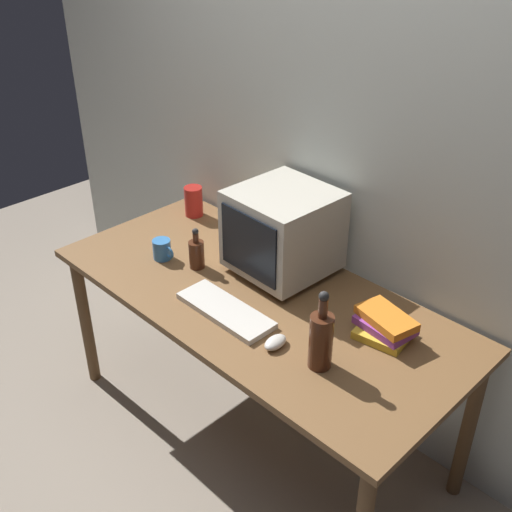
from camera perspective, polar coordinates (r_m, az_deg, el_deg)
The scene contains 11 objects.
ground_plane at distance 3.02m, azimuth 0.00°, elevation -15.43°, with size 6.00×6.00×0.00m, color gray.
back_wall at distance 2.60m, azimuth 7.39°, elevation 9.63°, with size 4.00×0.08×2.50m, color beige.
desk at distance 2.57m, azimuth 0.00°, elevation -4.99°, with size 1.78×0.81×0.76m.
crt_monitor at distance 2.57m, azimuth 2.48°, elevation 2.26°, with size 0.39×0.40×0.37m.
keyboard at distance 2.41m, azimuth -2.81°, elevation -4.99°, with size 0.42×0.15×0.02m, color beige.
computer_mouse at distance 2.25m, azimuth 1.78°, elevation -7.90°, with size 0.06×0.10×0.04m, color beige.
bottle_tall at distance 2.12m, azimuth 5.96°, elevation -7.55°, with size 0.08×0.08×0.31m.
bottle_short at distance 2.67m, azimuth -5.46°, elevation 0.27°, with size 0.07×0.07×0.19m.
book_stack at distance 2.33m, azimuth 11.71°, elevation -6.25°, with size 0.24×0.19×0.09m.
mug at distance 2.76m, azimuth -8.57°, elevation 0.60°, with size 0.12×0.08×0.09m.
metal_canister at distance 3.10m, azimuth -5.73°, elevation 5.00°, with size 0.09×0.09×0.15m, color #A51E19.
Camera 1 is at (1.47, -1.46, 2.20)m, focal length 43.72 mm.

